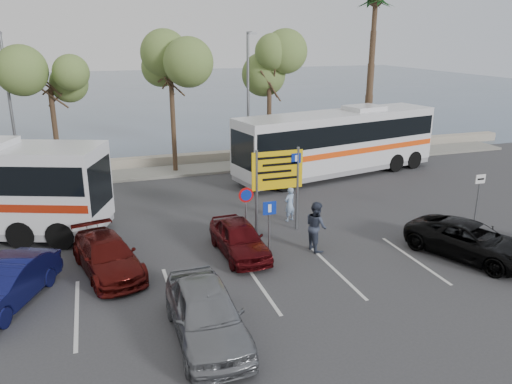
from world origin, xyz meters
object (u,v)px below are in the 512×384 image
object	(u,v)px
car_red	(239,238)
suv_black	(471,241)
direction_sign	(277,177)
street_lamp_right	(248,94)
pedestrian_far	(316,226)
street_lamp_left	(10,103)
car_silver_a	(206,313)
pedestrian_near	(290,204)
car_maroon	(108,256)
coach_bus_right	(337,144)
car_blue	(6,284)

from	to	relation	value
car_red	suv_black	xyz separation A→B (m)	(8.15, -2.95, 0.00)
car_red	direction_sign	bearing A→B (deg)	35.99
street_lamp_right	direction_sign	world-z (taller)	street_lamp_right
car_red	pedestrian_far	world-z (taller)	pedestrian_far
street_lamp_left	car_silver_a	xyz separation A→B (m)	(6.45, -17.02, -3.82)
direction_sign	pedestrian_near	distance (m)	2.19
direction_sign	car_silver_a	size ratio (longest dim) A/B	0.79
street_lamp_left	street_lamp_right	xyz separation A→B (m)	(13.00, 0.00, 0.00)
car_silver_a	pedestrian_near	world-z (taller)	pedestrian_near
direction_sign	car_maroon	bearing A→B (deg)	-166.28
direction_sign	car_red	distance (m)	3.26
direction_sign	suv_black	xyz separation A→B (m)	(6.00, -4.65, -1.77)
street_lamp_right	coach_bus_right	size ratio (longest dim) A/B	0.62
coach_bus_right	pedestrian_near	xyz separation A→B (m)	(-5.50, -6.26, -1.06)
car_silver_a	car_maroon	world-z (taller)	car_silver_a
car_blue	pedestrian_far	world-z (taller)	pedestrian_far
car_blue	street_lamp_left	bearing A→B (deg)	119.49
direction_sign	suv_black	world-z (taller)	direction_sign
coach_bus_right	pedestrian_near	bearing A→B (deg)	-131.30
direction_sign	car_red	size ratio (longest dim) A/B	0.93
car_silver_a	car_blue	xyz separation A→B (m)	(-5.45, 3.67, -0.08)
street_lamp_left	car_maroon	distance (m)	13.29
street_lamp_right	suv_black	world-z (taller)	street_lamp_right
car_silver_a	car_blue	size ratio (longest dim) A/B	1.07
car_silver_a	pedestrian_near	bearing A→B (deg)	54.41
street_lamp_right	direction_sign	bearing A→B (deg)	-100.94
coach_bus_right	car_silver_a	bearing A→B (deg)	-128.28
street_lamp_right	car_maroon	bearing A→B (deg)	-126.66
street_lamp_right	car_silver_a	size ratio (longest dim) A/B	1.76
car_silver_a	car_maroon	bearing A→B (deg)	115.68
street_lamp_left	car_red	size ratio (longest dim) A/B	2.07
direction_sign	street_lamp_right	bearing A→B (deg)	79.06
street_lamp_right	street_lamp_left	bearing A→B (deg)	180.00
street_lamp_left	car_blue	world-z (taller)	street_lamp_left
car_silver_a	pedestrian_far	size ratio (longest dim) A/B	2.34
coach_bus_right	car_blue	size ratio (longest dim) A/B	3.07
coach_bus_right	car_blue	bearing A→B (deg)	-147.96
car_silver_a	pedestrian_near	size ratio (longest dim) A/B	2.93
car_silver_a	suv_black	xyz separation A→B (m)	(10.55, 2.05, -0.12)
car_maroon	pedestrian_far	world-z (taller)	pedestrian_far
direction_sign	suv_black	size ratio (longest dim) A/B	0.76
car_red	pedestrian_near	distance (m)	4.17
street_lamp_left	street_lamp_right	size ratio (longest dim) A/B	1.00
street_lamp_right	coach_bus_right	bearing A→B (deg)	-33.86
suv_black	car_blue	bearing A→B (deg)	150.62
car_maroon	pedestrian_near	world-z (taller)	pedestrian_near
direction_sign	pedestrian_far	size ratio (longest dim) A/B	1.85
direction_sign	pedestrian_near	size ratio (longest dim) A/B	2.31
street_lamp_right	pedestrian_far	xyz separation A→B (m)	(-1.21, -12.52, -3.63)
street_lamp_right	direction_sign	distance (m)	10.73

